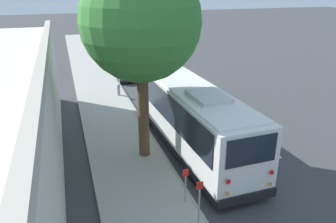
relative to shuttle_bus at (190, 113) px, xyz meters
name	(u,v)px	position (x,y,z in m)	size (l,w,h in m)	color
ground_plane	(196,153)	(-0.81, -0.04, -1.76)	(160.00, 160.00, 0.00)	#3D3D3F
sidewalk_slab	(128,162)	(-0.81, 3.29, -1.68)	(80.00, 3.30, 0.15)	#A3A099
curb_strip	(164,156)	(-0.81, 1.57, -1.68)	(80.00, 0.14, 0.15)	gray
shuttle_bus	(190,113)	(0.00, 0.00, 0.00)	(10.72, 2.97, 3.29)	white
parked_sedan_gray	(125,71)	(13.37, 0.63, -1.16)	(4.31, 1.80, 1.30)	slate
parked_sedan_white	(114,56)	(19.56, 0.57, -1.17)	(4.24, 1.85, 1.28)	silver
street_tree	(140,13)	(-0.30, 2.41, 4.74)	(4.94, 4.94, 9.24)	brown
sign_post_near	(199,203)	(-5.64, 1.88, -0.75)	(0.06, 0.22, 1.66)	gray
sign_post_far	(185,185)	(-4.39, 1.88, -0.90)	(0.06, 0.22, 1.38)	gray
fire_hydrant	(119,90)	(8.47, 2.07, -1.21)	(0.22, 0.22, 0.81)	#99999E
lane_stripe_mid	(266,147)	(-1.31, -3.62, -1.76)	(2.40, 0.14, 0.01)	silver
lane_stripe_ahead	(214,106)	(4.69, -3.62, -1.76)	(2.40, 0.14, 0.01)	silver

